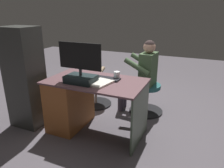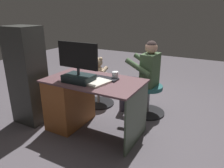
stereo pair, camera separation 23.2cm
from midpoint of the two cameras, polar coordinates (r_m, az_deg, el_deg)
The scene contains 13 objects.
ground_plane at distance 3.25m, azimuth -3.28°, elevation -9.51°, with size 10.00×10.00×0.00m, color #575158.
desk at distance 2.97m, azimuth -12.02°, elevation -4.52°, with size 1.24×0.73×0.73m.
monitor at distance 2.59m, azimuth -11.04°, elevation 3.52°, with size 0.56×0.25×0.49m.
keyboard at distance 2.72m, azimuth -4.65°, elevation 1.54°, with size 0.42×0.14×0.02m, color black.
computer_mouse at distance 2.85m, azimuth -10.38°, elevation 2.31°, with size 0.06×0.10×0.04m, color #292C2C.
cup at distance 2.71m, azimuth -1.16°, elevation 2.34°, with size 0.08×0.08×0.10m, color white.
tv_remote at distance 2.82m, azimuth -12.74°, elevation 1.74°, with size 0.04×0.15×0.02m, color black.
notebook_binder at distance 2.54m, azimuth -5.84°, elevation 0.24°, with size 0.22×0.30×0.02m, color silver.
office_chair_teddy at distance 3.65m, azimuth -6.22°, elevation -1.69°, with size 0.53×0.53×0.47m.
teddy_bear at distance 3.54m, azimuth -6.33°, elevation 3.95°, with size 0.27×0.27×0.37m.
visitor_chair at distance 3.39m, azimuth 7.34°, elevation -3.40°, with size 0.53×0.53×0.47m.
person at distance 3.27m, azimuth 6.02°, elevation 3.45°, with size 0.57×0.50×1.15m.
equipment_rack at distance 3.15m, azimuth -24.31°, elevation 1.37°, with size 0.44×0.36×1.37m, color #30322E.
Camera 1 is at (-1.21, 2.57, 1.57)m, focal length 34.01 mm.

